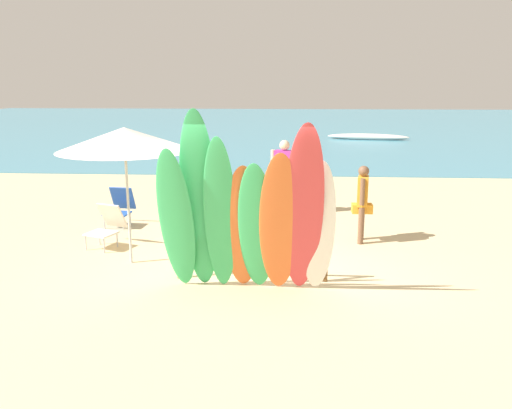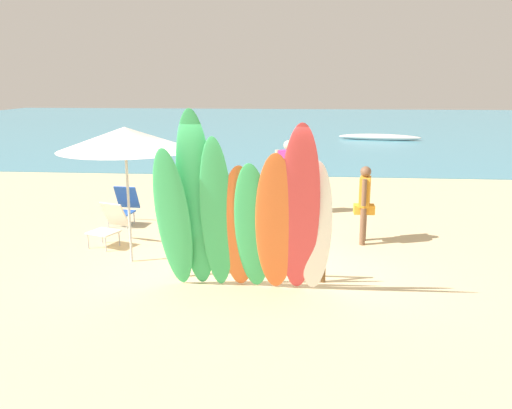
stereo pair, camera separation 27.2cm
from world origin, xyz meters
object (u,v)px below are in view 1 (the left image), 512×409
Objects in this scene: surfboard_green_4 at (257,228)px; beach_umbrella at (124,139)px; beach_chair_blue at (120,206)px; beachgoer_near_rack at (199,182)px; surfboard_orange_5 at (279,225)px; beachgoer_strolling at (284,172)px; surfboard_green_1 at (199,203)px; surfboard_red_6 at (303,212)px; surfboard_rack at (252,246)px; surfboard_green_2 at (220,216)px; surfboard_white_7 at (319,228)px; surfboard_green_0 at (176,221)px; beach_chair_red at (107,224)px; beachgoer_photographing at (362,198)px; surfboard_orange_3 at (243,228)px; distant_boat at (368,137)px.

beach_umbrella reaches higher than surfboard_green_4.
beachgoer_near_rack is at bearing 27.02° from beach_chair_blue.
beachgoer_strolling is at bearing 88.18° from surfboard_orange_5.
surfboard_red_6 is (1.48, -0.17, -0.08)m from surfboard_green_1.
surfboard_rack is 0.75m from surfboard_green_4.
surfboard_green_2 is 0.55m from surfboard_green_4.
surfboard_green_4 is 1.01× the size of surfboard_white_7.
surfboard_rack is 1.32m from surfboard_green_0.
surfboard_green_1 is 1.20× the size of beach_umbrella.
surfboard_green_4 is at bearing -15.99° from beach_chair_red.
surfboard_green_0 is 1.32× the size of beachgoer_strolling.
surfboard_rack is 0.90× the size of surfboard_red_6.
surfboard_red_6 is 3.12m from beachgoer_photographing.
surfboard_orange_3 is 2.39× the size of beach_chair_red.
surfboard_green_0 is 2.04m from surfboard_white_7.
distant_boat is (7.77, 17.16, -0.28)m from beach_chair_blue.
surfboard_green_1 reaches higher than surfboard_white_7.
beach_umbrella is 20.81m from distant_boat.
surfboard_orange_5 is 3.19m from beachgoer_photographing.
surfboard_green_1 is 2.01m from beach_umbrella.
surfboard_orange_3 reaches higher than beachgoer_photographing.
distant_boat is at bearing 74.73° from surfboard_green_2.
beachgoer_photographing is (1.54, 2.79, -0.22)m from surfboard_orange_5.
surfboard_green_1 is (0.33, 0.06, 0.26)m from surfboard_green_0.
surfboard_orange_5 is 4.95m from beachgoer_strolling.
beach_umbrella is at bearing 156.87° from surfboard_white_7.
surfboard_green_0 is at bearing 176.17° from surfboard_orange_5.
surfboard_red_6 is at bearing -6.66° from surfboard_green_4.
beach_umbrella reaches higher than surfboard_orange_3.
beach_chair_red is at bearing 103.53° from beachgoer_near_rack.
surfboard_red_6 reaches higher than surfboard_rack.
surfboard_white_7 is at bearing 0.57° from surfboard_green_2.
surfboard_green_4 is at bearing -0.66° from surfboard_green_2.
surfboard_orange_5 is 4.01m from beach_chair_red.
beachgoer_near_rack is at bearing 102.02° from surfboard_green_2.
surfboard_green_2 reaches higher than beachgoer_photographing.
beach_chair_blue is (-2.01, 3.64, -0.67)m from surfboard_green_0.
beach_umbrella is (-1.72, 1.26, 0.94)m from surfboard_green_2.
surfboard_rack is 0.94m from surfboard_orange_5.
surfboard_orange_3 is (0.96, 0.08, -0.12)m from surfboard_green_0.
surfboard_orange_5 is (1.15, -0.12, -0.28)m from surfboard_green_1.
beach_chair_red is at bearing -112.07° from distant_boat.
surfboard_green_0 reaches higher than beach_chair_blue.
surfboard_red_6 is 21.32m from distant_boat.
surfboard_rack is at bearing 146.86° from beachgoer_photographing.
beach_chair_blue is (-3.52, -1.25, -0.57)m from beachgoer_strolling.
beachgoer_strolling is at bearing 25.61° from beach_chair_blue.
surfboard_green_0 is 4.21m from beach_chair_blue.
surfboard_green_0 is 4.08m from beachgoer_photographing.
beach_chair_blue is 0.19× the size of distant_boat.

